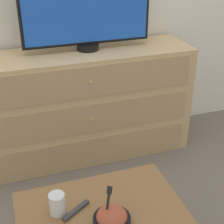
% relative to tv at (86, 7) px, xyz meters
% --- Properties ---
extents(ground_plane, '(12.00, 12.00, 0.00)m').
position_rel_tv_xyz_m(ground_plane, '(-0.11, 0.22, -1.14)').
color(ground_plane, '#70665B').
extents(dresser, '(1.63, 0.48, 0.84)m').
position_rel_tv_xyz_m(dresser, '(-0.06, -0.04, -0.72)').
color(dresser, tan).
rests_on(dresser, ground_plane).
extents(tv, '(0.92, 0.16, 0.58)m').
position_rel_tv_xyz_m(tv, '(0.00, 0.00, 0.00)').
color(tv, black).
rests_on(tv, dresser).
extents(takeout_bowl, '(0.17, 0.17, 0.18)m').
position_rel_tv_xyz_m(takeout_bowl, '(-0.23, -1.23, -0.70)').
color(takeout_bowl, black).
rests_on(takeout_bowl, coffee_table).
extents(drink_cup, '(0.08, 0.08, 0.11)m').
position_rel_tv_xyz_m(drink_cup, '(-0.45, -1.08, -0.69)').
color(drink_cup, beige).
rests_on(drink_cup, coffee_table).
extents(remote_control, '(0.15, 0.11, 0.02)m').
position_rel_tv_xyz_m(remote_control, '(-0.37, -1.10, -0.73)').
color(remote_control, '#38383D').
rests_on(remote_control, coffee_table).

